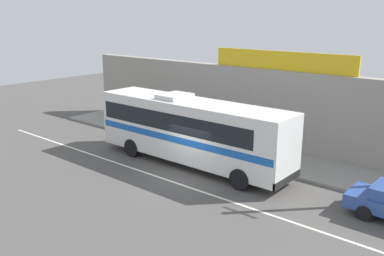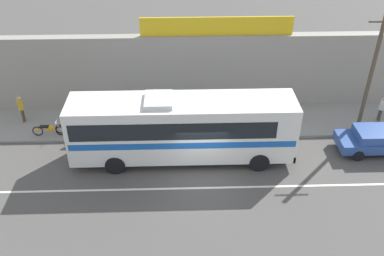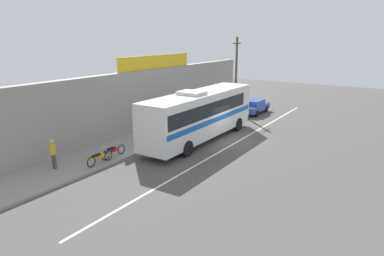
% 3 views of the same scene
% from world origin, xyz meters
% --- Properties ---
extents(ground_plane, '(70.00, 70.00, 0.00)m').
position_xyz_m(ground_plane, '(0.00, 0.00, 0.00)').
color(ground_plane, '#4F4C49').
extents(sidewalk_slab, '(30.00, 3.60, 0.14)m').
position_xyz_m(sidewalk_slab, '(0.00, 5.20, 0.07)').
color(sidewalk_slab, gray).
rests_on(sidewalk_slab, ground_plane).
extents(storefront_facade, '(30.00, 0.70, 4.80)m').
position_xyz_m(storefront_facade, '(0.00, 7.35, 2.40)').
color(storefront_facade, gray).
rests_on(storefront_facade, ground_plane).
extents(storefront_billboard, '(9.05, 0.12, 1.10)m').
position_xyz_m(storefront_billboard, '(1.19, 7.35, 5.35)').
color(storefront_billboard, gold).
rests_on(storefront_billboard, storefront_facade).
extents(road_center_stripe, '(30.00, 0.14, 0.01)m').
position_xyz_m(road_center_stripe, '(0.00, -0.80, 0.00)').
color(road_center_stripe, silver).
rests_on(road_center_stripe, ground_plane).
extents(intercity_bus, '(11.65, 2.61, 3.78)m').
position_xyz_m(intercity_bus, '(-1.03, 1.69, 2.07)').
color(intercity_bus, silver).
rests_on(intercity_bus, ground_plane).
extents(parked_car, '(4.22, 1.89, 1.37)m').
position_xyz_m(parked_car, '(9.67, 2.03, 0.74)').
color(parked_car, '#2D4C93').
rests_on(parked_car, ground_plane).
extents(utility_pole, '(1.60, 0.22, 7.21)m').
position_xyz_m(utility_pole, '(9.42, 3.94, 3.87)').
color(utility_pole, brown).
rests_on(utility_pole, sidewalk_slab).
extents(motorcycle_blue, '(1.95, 0.56, 0.94)m').
position_xyz_m(motorcycle_blue, '(-8.66, 3.90, 0.57)').
color(motorcycle_blue, black).
rests_on(motorcycle_blue, sidewalk_slab).
extents(motorcycle_purple, '(1.97, 0.56, 0.94)m').
position_xyz_m(motorcycle_purple, '(-7.38, 4.08, 0.57)').
color(motorcycle_purple, black).
rests_on(motorcycle_purple, sidewalk_slab).
extents(pedestrian_near_shop, '(0.30, 0.48, 1.74)m').
position_xyz_m(pedestrian_near_shop, '(-10.58, 5.49, 1.16)').
color(pedestrian_near_shop, brown).
rests_on(pedestrian_near_shop, sidewalk_slab).
extents(pedestrian_by_curb, '(0.30, 0.48, 1.61)m').
position_xyz_m(pedestrian_by_curb, '(11.07, 4.89, 1.07)').
color(pedestrian_by_curb, brown).
rests_on(pedestrian_by_curb, sidewalk_slab).
extents(pedestrian_far_left, '(0.30, 0.48, 1.57)m').
position_xyz_m(pedestrian_far_left, '(-2.76, 4.72, 1.04)').
color(pedestrian_far_left, black).
rests_on(pedestrian_far_left, sidewalk_slab).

